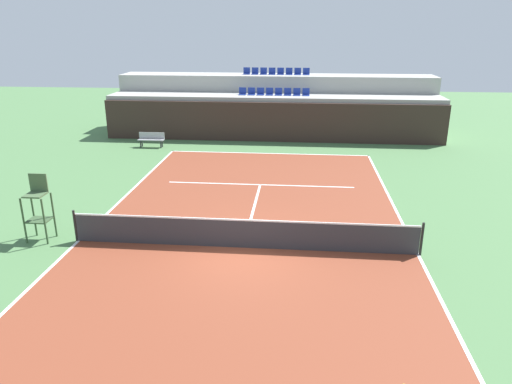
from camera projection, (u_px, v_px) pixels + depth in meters
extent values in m
plane|color=#477042|center=(243.00, 248.00, 15.21)|extent=(80.00, 80.00, 0.00)
cube|color=brown|center=(243.00, 248.00, 15.21)|extent=(11.00, 24.00, 0.01)
cube|color=white|center=(269.00, 153.00, 26.44)|extent=(11.00, 0.10, 0.00)
cube|color=white|center=(79.00, 241.00, 15.69)|extent=(0.10, 24.00, 0.00)
cube|color=white|center=(418.00, 255.00, 14.73)|extent=(0.10, 24.00, 0.00)
cube|color=white|center=(260.00, 185.00, 21.23)|extent=(8.26, 0.10, 0.00)
cube|color=white|center=(253.00, 211.00, 18.22)|extent=(0.10, 6.40, 0.00)
cube|color=#33231E|center=(272.00, 122.00, 28.88)|extent=(20.68, 0.30, 2.37)
cube|color=#9E9E99|center=(274.00, 116.00, 30.11)|extent=(20.68, 2.40, 2.61)
cube|color=#9E9E99|center=(276.00, 102.00, 32.20)|extent=(20.68, 2.40, 3.64)
cube|color=navy|center=(242.00, 95.00, 29.85)|extent=(0.44, 0.44, 0.04)
cube|color=navy|center=(243.00, 91.00, 29.97)|extent=(0.44, 0.04, 0.40)
cube|color=navy|center=(251.00, 95.00, 29.80)|extent=(0.44, 0.44, 0.04)
cube|color=navy|center=(252.00, 91.00, 29.92)|extent=(0.44, 0.04, 0.40)
cube|color=navy|center=(260.00, 95.00, 29.75)|extent=(0.44, 0.44, 0.04)
cube|color=navy|center=(261.00, 91.00, 29.87)|extent=(0.44, 0.04, 0.40)
cube|color=navy|center=(269.00, 95.00, 29.70)|extent=(0.44, 0.44, 0.04)
cube|color=navy|center=(270.00, 91.00, 29.82)|extent=(0.44, 0.04, 0.40)
cube|color=navy|center=(278.00, 95.00, 29.65)|extent=(0.44, 0.44, 0.04)
cube|color=navy|center=(279.00, 91.00, 29.77)|extent=(0.44, 0.04, 0.40)
cube|color=navy|center=(288.00, 95.00, 29.60)|extent=(0.44, 0.44, 0.04)
cube|color=navy|center=(288.00, 91.00, 29.72)|extent=(0.44, 0.04, 0.40)
cube|color=navy|center=(297.00, 95.00, 29.55)|extent=(0.44, 0.44, 0.04)
cube|color=navy|center=(297.00, 91.00, 29.67)|extent=(0.44, 0.04, 0.40)
cube|color=navy|center=(306.00, 95.00, 29.50)|extent=(0.44, 0.44, 0.04)
cube|color=navy|center=(306.00, 91.00, 29.62)|extent=(0.44, 0.04, 0.40)
cube|color=navy|center=(246.00, 74.00, 31.77)|extent=(0.44, 0.44, 0.04)
cube|color=navy|center=(247.00, 70.00, 31.88)|extent=(0.44, 0.04, 0.40)
cube|color=navy|center=(255.00, 74.00, 31.72)|extent=(0.44, 0.44, 0.04)
cube|color=navy|center=(255.00, 70.00, 31.83)|extent=(0.44, 0.04, 0.40)
cube|color=navy|center=(263.00, 74.00, 31.67)|extent=(0.44, 0.44, 0.04)
cube|color=navy|center=(264.00, 71.00, 31.78)|extent=(0.44, 0.04, 0.40)
cube|color=navy|center=(272.00, 74.00, 31.62)|extent=(0.44, 0.44, 0.04)
cube|color=navy|center=(272.00, 71.00, 31.73)|extent=(0.44, 0.04, 0.40)
cube|color=navy|center=(280.00, 74.00, 31.57)|extent=(0.44, 0.44, 0.04)
cube|color=navy|center=(281.00, 71.00, 31.68)|extent=(0.44, 0.04, 0.40)
cube|color=navy|center=(289.00, 74.00, 31.52)|extent=(0.44, 0.44, 0.04)
cube|color=navy|center=(289.00, 71.00, 31.63)|extent=(0.44, 0.04, 0.40)
cube|color=navy|center=(298.00, 75.00, 31.47)|extent=(0.44, 0.44, 0.04)
cube|color=navy|center=(298.00, 71.00, 31.58)|extent=(0.44, 0.04, 0.40)
cube|color=navy|center=(306.00, 75.00, 31.42)|extent=(0.44, 0.44, 0.04)
cube|color=navy|center=(306.00, 71.00, 31.53)|extent=(0.44, 0.04, 0.40)
cylinder|color=black|center=(75.00, 226.00, 15.52)|extent=(0.08, 0.08, 1.07)
cylinder|color=black|center=(422.00, 239.00, 14.55)|extent=(0.08, 0.08, 1.07)
cube|color=#333338|center=(243.00, 234.00, 15.06)|extent=(10.90, 0.02, 0.92)
cube|color=white|center=(243.00, 220.00, 14.90)|extent=(10.90, 0.04, 0.05)
cylinder|color=#334C2D|center=(24.00, 221.00, 15.30)|extent=(0.06, 0.06, 1.55)
cylinder|color=#334C2D|center=(45.00, 222.00, 15.24)|extent=(0.06, 0.06, 1.55)
cylinder|color=#334C2D|center=(34.00, 214.00, 15.86)|extent=(0.06, 0.06, 1.55)
cylinder|color=#334C2D|center=(54.00, 215.00, 15.80)|extent=(0.06, 0.06, 1.55)
cube|color=#334C2D|center=(39.00, 220.00, 15.57)|extent=(0.70, 0.60, 0.04)
cube|color=#3F5938|center=(35.00, 195.00, 15.29)|extent=(0.60, 0.60, 0.05)
cube|color=#3F5938|center=(38.00, 182.00, 15.44)|extent=(0.60, 0.04, 0.60)
cube|color=#99999E|center=(151.00, 140.00, 27.68)|extent=(1.50, 0.40, 0.05)
cube|color=#99999E|center=(152.00, 135.00, 27.78)|extent=(1.50, 0.04, 0.36)
cube|color=#2D2D33|center=(141.00, 144.00, 27.68)|extent=(0.06, 0.06, 0.42)
cube|color=#2D2D33|center=(161.00, 145.00, 27.57)|extent=(0.06, 0.06, 0.42)
cube|color=#2D2D33|center=(142.00, 143.00, 27.94)|extent=(0.06, 0.06, 0.42)
cube|color=#2D2D33|center=(162.00, 143.00, 27.84)|extent=(0.06, 0.06, 0.42)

